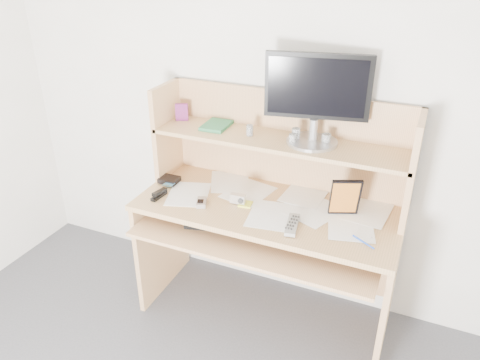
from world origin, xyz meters
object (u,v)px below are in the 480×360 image
at_px(desk, 272,208).
at_px(game_case, 345,197).
at_px(tv_remote, 292,225).
at_px(monitor, 317,96).
at_px(keyboard, 235,221).

distance_m(desk, game_case, 0.43).
bearing_deg(tv_remote, monitor, 81.67).
xyz_separation_m(desk, monitor, (0.18, 0.11, 0.63)).
relative_size(tv_remote, monitor, 0.36).
relative_size(desk, keyboard, 2.56).
bearing_deg(keyboard, desk, 33.47).
height_order(desk, tv_remote, desk).
relative_size(tv_remote, game_case, 0.89).
distance_m(desk, monitor, 0.66).
distance_m(tv_remote, monitor, 0.65).
height_order(tv_remote, game_case, game_case).
relative_size(keyboard, monitor, 1.05).
bearing_deg(desk, game_case, -3.05).
bearing_deg(desk, keyboard, -132.04).
xyz_separation_m(keyboard, tv_remote, (0.34, -0.06, 0.10)).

